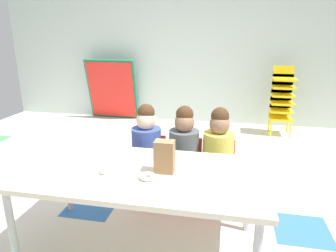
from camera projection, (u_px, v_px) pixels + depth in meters
The scene contains 13 objects.
ground_plane at pixel (151, 188), 3.07m from camera, with size 6.63×5.13×0.02m.
back_wall at pixel (188, 40), 5.06m from camera, with size 6.63×0.10×2.79m, color #B2C1B7.
craft_table at pixel (140, 177), 2.04m from camera, with size 1.68×0.83×0.61m.
seated_child_near_camera at pixel (147, 145), 2.67m from camera, with size 0.32×0.31×0.92m.
seated_child_middle_seat at pixel (184, 147), 2.61m from camera, with size 0.32×0.32×0.92m.
seated_child_far_right at pixel (218, 150), 2.55m from camera, with size 0.32×0.32×0.92m.
kid_chair_yellow_stack at pixel (282, 97), 4.55m from camera, with size 0.32×0.30×1.04m.
folded_activity_table at pixel (112, 90), 5.38m from camera, with size 0.90×0.29×1.09m.
paper_bag_brown at pixel (164, 157), 1.98m from camera, with size 0.13×0.09×0.22m, color #9E754C.
paper_plate_near_edge at pixel (107, 173), 1.99m from camera, with size 0.18×0.18×0.01m, color white.
paper_plate_center_table at pixel (105, 156), 2.26m from camera, with size 0.18×0.18×0.01m, color white.
donut_powdered_on_plate at pixel (107, 170), 1.98m from camera, with size 0.11×0.11×0.03m, color white.
donut_powdered_loose at pixel (147, 177), 1.91m from camera, with size 0.11×0.11×0.03m, color white.
Camera 1 is at (0.71, -2.66, 1.50)m, focal length 32.08 mm.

